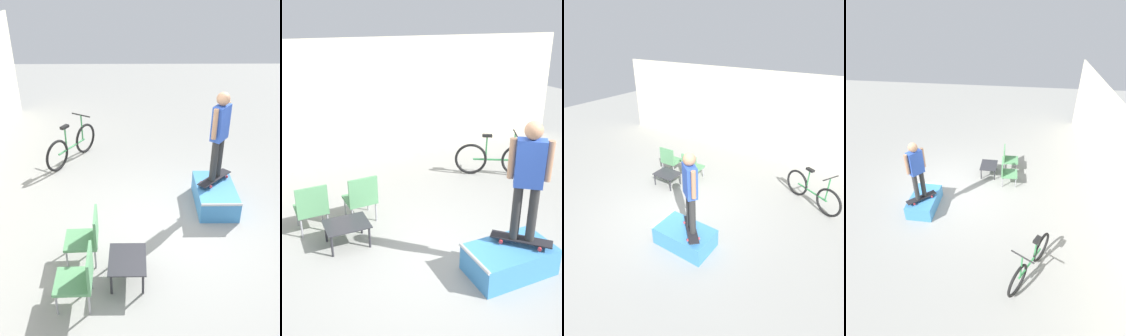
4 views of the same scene
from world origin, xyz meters
TOP-DOWN VIEW (x-y plane):
  - ground_plane at (0.00, 0.00)m, footprint 24.00×24.00m
  - house_wall_back at (0.00, 4.49)m, footprint 12.00×0.06m
  - skate_ramp_box at (0.80, -0.74)m, footprint 1.25×0.74m
  - skateboard_on_ramp at (0.97, -0.74)m, footprint 0.75×0.76m
  - person_skater at (0.97, -0.74)m, footprint 0.47×0.39m
  - coffee_table at (-1.15, 0.94)m, footprint 0.70×0.56m
  - patio_chair_left at (-1.58, 1.58)m, footprint 0.53×0.53m
  - patio_chair_right at (-0.72, 1.58)m, footprint 0.54×0.54m
  - bicycle at (2.67, 2.33)m, footprint 1.61×0.94m

SIDE VIEW (x-z plane):
  - ground_plane at x=0.00m, z-range 0.00..0.00m
  - skate_ramp_box at x=0.80m, z-range -0.01..0.43m
  - coffee_table at x=-1.15m, z-range 0.14..0.54m
  - bicycle at x=2.67m, z-range -0.12..0.91m
  - patio_chair_left at x=-1.58m, z-range 0.03..0.93m
  - patio_chair_right at x=-0.72m, z-range 0.03..0.93m
  - skateboard_on_ramp at x=0.97m, z-range 0.47..0.54m
  - house_wall_back at x=0.00m, z-range 0.00..3.00m
  - person_skater at x=0.97m, z-range 0.67..2.40m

